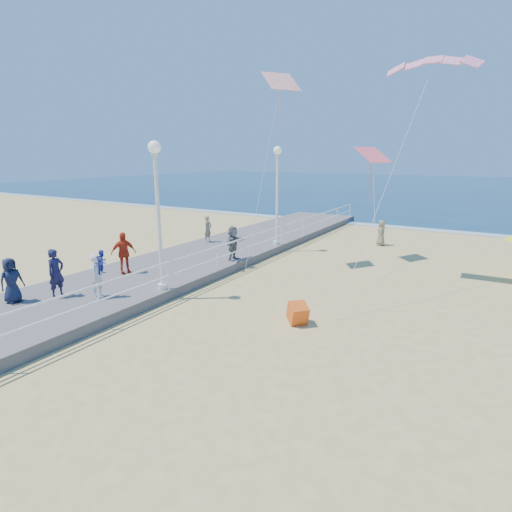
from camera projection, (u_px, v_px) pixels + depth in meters
The scene contains 19 objects.
ground at pixel (292, 330), 12.27m from camera, with size 160.00×160.00×0.00m, color #D9BF71.
ocean at pixel (463, 188), 66.38m from camera, with size 160.00×90.00×0.05m, color #0C2E48.
surf_line at pixel (414, 229), 29.33m from camera, with size 160.00×1.20×0.04m, color silver.
boardwalk at pixel (123, 285), 15.96m from camera, with size 5.00×44.00×0.40m, color slate.
railing at pixel (168, 268), 14.48m from camera, with size 0.05×42.00×0.55m.
lamp_post_mid at pixel (158, 201), 14.05m from camera, with size 0.44×0.44×5.32m.
lamp_post_far at pixel (277, 185), 21.54m from camera, with size 0.44×0.44×5.32m.
woman_holding_toddler at pixel (97, 276), 13.76m from camera, with size 0.57×0.37×1.55m, color silver.
toddler_held at pixel (103, 262), 13.69m from camera, with size 0.41×0.32×0.84m, color #3137B8.
spectator_0 at pixel (56, 273), 13.84m from camera, with size 0.62×0.41×1.71m, color #1C1A3A.
spectator_3 at pixel (123, 253), 16.63m from camera, with size 1.03×0.43×1.76m, color red.
spectator_4 at pixel (11, 280), 13.32m from camera, with size 0.75×0.49×1.54m, color #192038.
spectator_5 at pixel (233, 243), 18.83m from camera, with size 1.51×0.48×1.63m, color slate.
spectator_6 at pixel (208, 229), 22.78m from camera, with size 0.55×0.36×1.52m, color gray.
beach_walker_c at pixel (381, 233), 23.76m from camera, with size 0.75×0.49×1.53m, color #86775C.
box_kite at pixel (298, 315), 12.65m from camera, with size 0.55×0.55×0.60m, color red.
kite_parafoil at pixel (433, 60), 14.78m from camera, with size 3.40×0.90×0.30m, color #EE1C5C, non-canonical shape.
kite_diamond_pink at pixel (373, 155), 19.58m from camera, with size 1.46×1.46×0.02m, color #F15862.
kite_diamond_redwhite at pixel (281, 81), 17.43m from camera, with size 1.44×1.44×0.02m, color red.
Camera 1 is at (4.87, -10.32, 5.20)m, focal length 28.00 mm.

